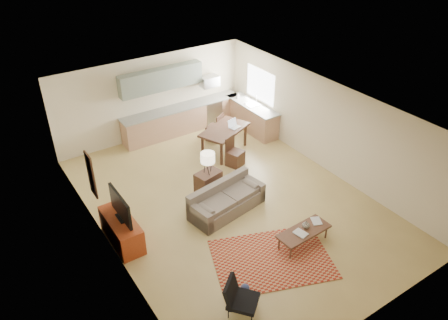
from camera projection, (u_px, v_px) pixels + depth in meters
room at (231, 159)px, 10.85m from camera, size 9.00×9.00×9.00m
kitchen_counter_back at (183, 119)px, 14.70m from camera, size 4.26×0.64×0.92m
kitchen_counter_right at (252, 117)px, 14.82m from camera, size 0.64×2.26×0.92m
kitchen_range at (210, 111)px, 15.22m from camera, size 0.62×0.62×0.90m
kitchen_microwave at (209, 81)px, 14.65m from camera, size 0.62×0.40×0.35m
upper_cabinets at (161, 79)px, 13.73m from camera, size 2.80×0.34×0.70m
window_right at (260, 85)px, 14.38m from camera, size 0.02×1.40×1.05m
wall_art_left at (91, 175)px, 9.87m from camera, size 0.06×0.42×1.10m
triptych at (148, 86)px, 13.75m from camera, size 1.70×0.04×0.50m
rug at (272, 259)px, 9.77m from camera, size 3.04×2.58×0.02m
sofa at (227, 199)px, 11.06m from camera, size 2.23×1.26×0.73m
coffee_table at (303, 237)px, 10.11m from camera, size 1.35×0.59×0.40m
book_a at (297, 236)px, 9.83m from camera, size 0.34×0.39×0.03m
book_b at (312, 221)px, 10.26m from camera, size 0.45×0.47×0.02m
vase at (306, 224)px, 10.05m from camera, size 0.20×0.20×0.19m
armchair at (243, 299)px, 8.38m from camera, size 0.91×0.91×0.74m
tv_credenza at (122, 230)px, 10.11m from camera, size 0.55×1.44×0.67m
tv at (120, 206)px, 9.78m from camera, size 0.11×1.11×0.67m
console_table at (208, 185)px, 11.56m from camera, size 0.74×0.57×0.77m
table_lamp at (208, 163)px, 11.19m from camera, size 0.43×0.43×0.62m
dining_table at (224, 140)px, 13.55m from camera, size 1.83×1.48×0.81m
dining_chair_near at (235, 152)px, 12.86m from camera, size 0.57×0.59×0.92m
dining_chair_far at (215, 127)px, 14.18m from camera, size 0.62×0.63×0.94m
laptop at (235, 124)px, 13.34m from camera, size 0.39×0.33×0.26m
soap_bottle at (238, 96)px, 14.96m from camera, size 0.12×0.12×0.19m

